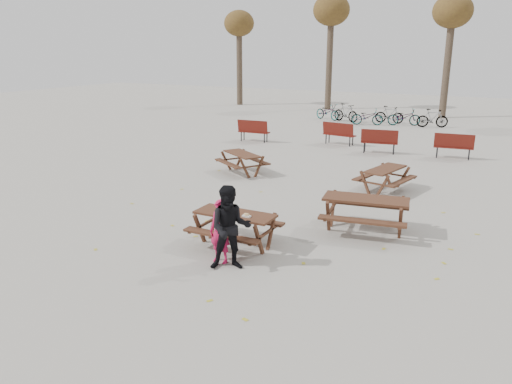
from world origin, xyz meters
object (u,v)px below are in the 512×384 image
at_px(main_picnic_table, 235,221).
at_px(picnic_table_north, 242,163).
at_px(food_tray, 247,216).
at_px(child, 220,232).
at_px(picnic_table_far, 385,180).
at_px(picnic_table_east, 365,215).
at_px(adult, 230,228).
at_px(soda_bottle, 227,210).

bearing_deg(main_picnic_table, picnic_table_north, 117.85).
xyz_separation_m(food_tray, child, (-0.18, -0.79, -0.12)).
relative_size(food_tray, picnic_table_far, 0.11).
bearing_deg(child, picnic_table_east, 57.68).
relative_size(adult, picnic_table_north, 1.03).
xyz_separation_m(food_tray, picnic_table_east, (1.97, 2.31, -0.36)).
bearing_deg(soda_bottle, adult, -55.87).
height_order(main_picnic_table, picnic_table_far, main_picnic_table).
xyz_separation_m(soda_bottle, adult, (0.68, -1.01, 0.02)).
relative_size(child, picnic_table_east, 0.67).
distance_m(main_picnic_table, adult, 1.23).
relative_size(food_tray, picnic_table_north, 0.11).
bearing_deg(picnic_table_east, picnic_table_far, 87.62).
bearing_deg(adult, food_tray, 69.41).
xyz_separation_m(main_picnic_table, child, (0.17, -0.90, 0.08)).
bearing_deg(picnic_table_far, soda_bottle, 173.95).
bearing_deg(picnic_table_east, adult, -128.03).
height_order(soda_bottle, picnic_table_east, soda_bottle).
distance_m(picnic_table_east, picnic_table_far, 3.79).
xyz_separation_m(main_picnic_table, picnic_table_north, (-3.13, 5.93, -0.23)).
distance_m(food_tray, picnic_table_east, 3.06).
distance_m(child, adult, 0.43).
height_order(main_picnic_table, child, child).
distance_m(picnic_table_east, picnic_table_north, 6.61).
bearing_deg(picnic_table_north, main_picnic_table, -29.81).
bearing_deg(adult, picnic_table_north, 87.39).
bearing_deg(food_tray, adult, -80.48).
bearing_deg(soda_bottle, child, -67.90).
relative_size(soda_bottle, adult, 0.10).
height_order(main_picnic_table, adult, adult).
height_order(main_picnic_table, food_tray, food_tray).
distance_m(main_picnic_table, soda_bottle, 0.32).
xyz_separation_m(food_tray, picnic_table_north, (-3.49, 6.04, -0.43)).
height_order(adult, picnic_table_east, adult).
relative_size(picnic_table_east, picnic_table_far, 1.18).
bearing_deg(picnic_table_north, food_tray, -27.68).
relative_size(adult, picnic_table_east, 0.87).
height_order(soda_bottle, child, child).
xyz_separation_m(child, adult, (0.34, -0.18, 0.19)).
bearing_deg(food_tray, main_picnic_table, 162.06).
bearing_deg(child, adult, -24.55).
distance_m(food_tray, picnic_table_north, 6.99).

